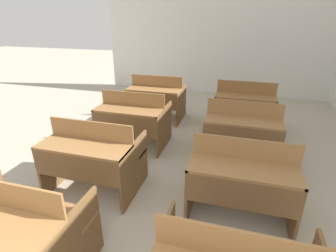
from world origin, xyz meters
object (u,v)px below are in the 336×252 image
at_px(bench_front_left, 11,230).
at_px(bench_back_right, 244,105).
at_px(bench_second_right, 242,178).
at_px(bench_back_left, 156,97).
at_px(bench_second_left, 93,156).
at_px(bench_third_right, 242,130).
at_px(bench_third_left, 133,119).

relative_size(bench_front_left, bench_back_right, 1.00).
distance_m(bench_second_right, bench_back_left, 3.02).
height_order(bench_second_left, bench_back_right, same).
bearing_deg(bench_front_left, bench_third_right, 55.53).
bearing_deg(bench_second_left, bench_second_right, 0.62).
distance_m(bench_second_left, bench_back_left, 2.48).
distance_m(bench_front_left, bench_third_right, 3.01).
height_order(bench_third_left, bench_back_left, same).
distance_m(bench_third_left, bench_back_right, 2.11).
bearing_deg(bench_second_right, bench_second_left, -179.38).
bearing_deg(bench_second_right, bench_third_right, 91.21).
bearing_deg(bench_second_left, bench_front_left, -90.13).
height_order(bench_back_left, bench_back_right, same).
height_order(bench_third_left, bench_back_right, same).
bearing_deg(bench_back_left, bench_front_left, -89.70).
xyz_separation_m(bench_third_left, bench_back_right, (1.72, 1.22, 0.00)).
distance_m(bench_front_left, bench_second_left, 1.21).
bearing_deg(bench_second_right, bench_front_left, -144.49).
relative_size(bench_second_right, bench_back_left, 1.00).
relative_size(bench_front_left, bench_third_left, 1.00).
bearing_deg(bench_third_left, bench_third_right, 0.44).
bearing_deg(bench_back_right, bench_third_left, -144.61).
bearing_deg(bench_second_left, bench_third_left, 90.48).
xyz_separation_m(bench_second_right, bench_back_left, (-1.75, 2.46, 0.00)).
distance_m(bench_front_left, bench_third_left, 2.47).
relative_size(bench_third_right, bench_back_left, 1.00).
distance_m(bench_front_left, bench_back_left, 3.70).
bearing_deg(bench_back_right, bench_front_left, -114.94).
height_order(bench_front_left, bench_third_right, same).
bearing_deg(bench_second_right, bench_third_left, 144.62).
distance_m(bench_second_left, bench_third_right, 2.12).
xyz_separation_m(bench_third_right, bench_back_left, (-1.72, 1.22, 0.00)).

